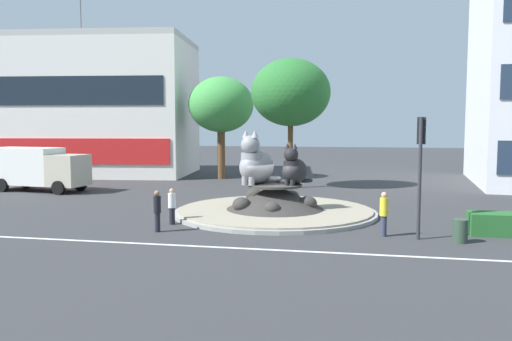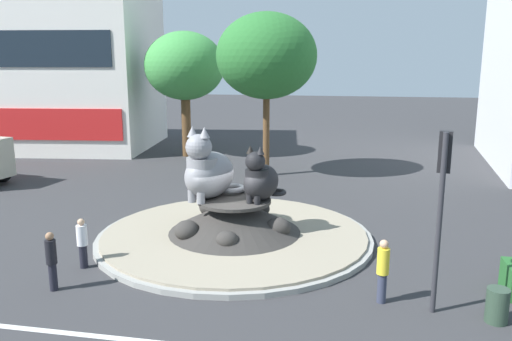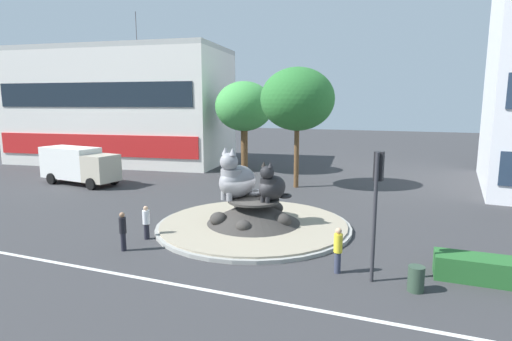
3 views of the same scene
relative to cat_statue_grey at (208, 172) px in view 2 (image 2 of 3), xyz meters
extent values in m
plane|color=#333335|center=(1.00, -0.01, -2.50)|extent=(160.00, 160.00, 0.00)
cylinder|color=gray|center=(1.00, -0.01, -2.41)|extent=(10.14, 10.14, 0.18)
cylinder|color=gray|center=(1.00, -0.01, -2.28)|extent=(9.74, 9.74, 0.09)
cone|color=#33302D|center=(1.00, -0.01, -1.62)|extent=(4.89, 4.89, 1.24)
cylinder|color=#33302D|center=(1.00, -0.01, -1.05)|extent=(2.69, 2.69, 0.12)
ellipsoid|color=#33302D|center=(2.67, -0.31, -1.87)|extent=(0.91, 0.73, 0.73)
ellipsoid|color=#33302D|center=(1.55, 1.99, -1.89)|extent=(0.87, 0.67, 0.70)
ellipsoid|color=#33302D|center=(-0.38, 1.66, -1.85)|extent=(0.97, 0.69, 0.77)
ellipsoid|color=#33302D|center=(-0.46, -1.21, -1.88)|extent=(0.89, 0.93, 0.71)
ellipsoid|color=#33302D|center=(1.13, -1.74, -1.93)|extent=(0.76, 0.71, 0.61)
ellipsoid|color=gray|center=(0.03, 0.12, -0.14)|extent=(2.17, 2.71, 1.71)
cylinder|color=gray|center=(-0.12, -0.32, 0.05)|extent=(1.41, 1.41, 1.07)
sphere|color=gray|center=(-0.17, -0.48, 0.99)|extent=(0.94, 0.94, 0.94)
torus|color=gray|center=(0.70, 0.91, -0.82)|extent=(1.32, 1.32, 0.21)
cone|color=gray|center=(0.07, -0.57, 1.53)|extent=(0.49, 0.49, 0.38)
cone|color=gray|center=(-0.42, -0.40, 1.53)|extent=(0.49, 0.49, 0.38)
cylinder|color=gray|center=(-0.06, -0.75, -0.78)|extent=(0.30, 0.30, 0.43)
cylinder|color=gray|center=(-0.42, -0.62, -0.78)|extent=(0.30, 0.30, 0.43)
ellipsoid|color=black|center=(1.96, 0.17, -0.34)|extent=(1.57, 2.02, 1.30)
cylinder|color=black|center=(1.87, -0.17, -0.20)|extent=(1.04, 1.04, 0.81)
sphere|color=black|center=(1.83, -0.30, 0.51)|extent=(0.72, 0.72, 0.72)
torus|color=black|center=(2.43, 0.80, -0.86)|extent=(1.03, 1.03, 0.16)
cone|color=black|center=(2.02, -0.35, 0.93)|extent=(0.36, 0.36, 0.29)
cone|color=black|center=(1.64, -0.25, 0.93)|extent=(0.36, 0.36, 0.29)
cylinder|color=black|center=(1.93, -0.49, -0.83)|extent=(0.23, 0.23, 0.33)
cylinder|color=black|center=(1.65, -0.42, -0.83)|extent=(0.23, 0.23, 0.33)
cylinder|color=#2D2D33|center=(7.41, -4.57, -0.11)|extent=(0.14, 0.14, 4.78)
cube|color=black|center=(7.45, -4.35, 1.75)|extent=(0.36, 0.30, 1.05)
sphere|color=red|center=(7.47, -4.27, 2.06)|extent=(0.18, 0.18, 0.18)
sphere|color=#392706|center=(7.47, -4.27, 1.75)|extent=(0.18, 0.18, 0.18)
sphere|color=black|center=(7.47, -4.27, 1.43)|extent=(0.18, 0.18, 0.18)
cube|color=silver|center=(-21.31, 17.57, 3.33)|extent=(23.96, 13.05, 11.67)
cylinder|color=brown|center=(0.35, 10.74, -0.24)|extent=(0.37, 0.37, 4.52)
ellipsoid|color=#286B2D|center=(0.35, 10.74, 4.24)|extent=(5.56, 5.56, 4.72)
cylinder|color=brown|center=(-6.09, 15.84, -0.50)|extent=(0.63, 0.63, 4.00)
ellipsoid|color=#3D8E42|center=(-6.09, 15.84, 3.65)|extent=(5.37, 5.37, 4.56)
cylinder|color=black|center=(-3.13, -3.57, -2.13)|extent=(0.25, 0.25, 0.76)
cylinder|color=silver|center=(-3.13, -3.57, -1.42)|extent=(0.34, 0.34, 0.66)
sphere|color=tan|center=(-3.13, -3.57, -0.98)|extent=(0.22, 0.22, 0.22)
cylinder|color=black|center=(-3.14, -5.25, -2.10)|extent=(0.23, 0.23, 0.81)
cylinder|color=black|center=(-3.14, -5.25, -1.34)|extent=(0.31, 0.31, 0.71)
sphere|color=#936B4C|center=(-3.14, -5.25, -0.87)|extent=(0.23, 0.23, 0.23)
cylinder|color=#33384C|center=(6.11, -4.26, -2.09)|extent=(0.25, 0.25, 0.84)
cylinder|color=yellow|center=(6.11, -4.26, -1.31)|extent=(0.33, 0.33, 0.73)
sphere|color=tan|center=(6.11, -4.26, -0.82)|extent=(0.24, 0.24, 0.24)
cylinder|color=black|center=(-13.52, 6.49, -2.05)|extent=(0.93, 0.41, 0.90)
cylinder|color=#2D4233|center=(8.91, -4.83, -2.05)|extent=(0.56, 0.56, 0.90)
camera|label=1|loc=(5.04, -25.14, 1.97)|focal=35.88mm
camera|label=2|loc=(5.14, -17.62, 3.99)|focal=35.85mm
camera|label=3|loc=(8.44, -19.19, 3.98)|focal=28.49mm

